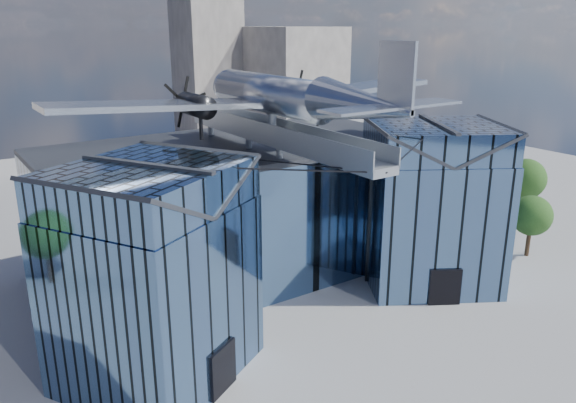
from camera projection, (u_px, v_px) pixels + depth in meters
ground_plane at (305, 312)px, 37.49m from camera, size 120.00×120.00×0.00m
museum at (258, 210)px, 40.41m from camera, size 32.88×24.50×17.60m
bg_towers at (95, 89)px, 75.14m from camera, size 77.00×24.50×26.00m
tree_plaza_e at (532, 216)px, 45.56m from camera, size 3.75×3.75×5.15m
tree_side_e at (525, 179)px, 53.85m from camera, size 4.23×4.23×6.11m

